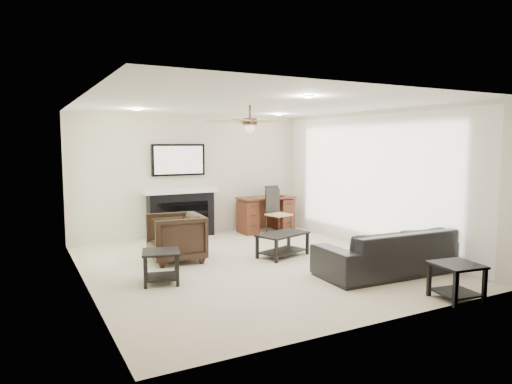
# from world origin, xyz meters

# --- Properties ---
(room_shell) EXTENTS (5.50, 5.54, 2.52)m
(room_shell) POSITION_xyz_m (0.19, 0.08, 1.68)
(room_shell) COLOR beige
(room_shell) RESTS_ON ground
(sofa) EXTENTS (2.31, 1.00, 0.66)m
(sofa) POSITION_xyz_m (1.58, -1.38, 0.33)
(sofa) COLOR black
(sofa) RESTS_ON ground
(armchair) EXTENTS (0.91, 0.89, 0.78)m
(armchair) POSITION_xyz_m (-1.02, 0.77, 0.39)
(armchair) COLOR black
(armchair) RESTS_ON ground
(coffee_table) EXTENTS (1.01, 0.76, 0.40)m
(coffee_table) POSITION_xyz_m (0.68, 0.22, 0.20)
(coffee_table) COLOR black
(coffee_table) RESTS_ON ground
(end_table_near) EXTENTS (0.59, 0.59, 0.45)m
(end_table_near) POSITION_xyz_m (1.43, -2.63, 0.23)
(end_table_near) COLOR black
(end_table_near) RESTS_ON ground
(end_table_left) EXTENTS (0.62, 0.62, 0.45)m
(end_table_left) POSITION_xyz_m (-1.57, -0.28, 0.23)
(end_table_left) COLOR black
(end_table_left) RESTS_ON ground
(fireplace_unit) EXTENTS (1.52, 0.34, 1.91)m
(fireplace_unit) POSITION_xyz_m (-0.31, 2.58, 0.95)
(fireplace_unit) COLOR black
(fireplace_unit) RESTS_ON ground
(desk) EXTENTS (1.22, 0.56, 0.76)m
(desk) POSITION_xyz_m (1.51, 2.28, 0.38)
(desk) COLOR #3B1E0E
(desk) RESTS_ON ground
(desk_chair) EXTENTS (0.51, 0.53, 0.97)m
(desk_chair) POSITION_xyz_m (1.51, 1.73, 0.48)
(desk_chair) COLOR black
(desk_chair) RESTS_ON ground
(laptop) EXTENTS (0.33, 0.24, 0.23)m
(laptop) POSITION_xyz_m (1.71, 2.26, 0.88)
(laptop) COLOR black
(laptop) RESTS_ON desk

